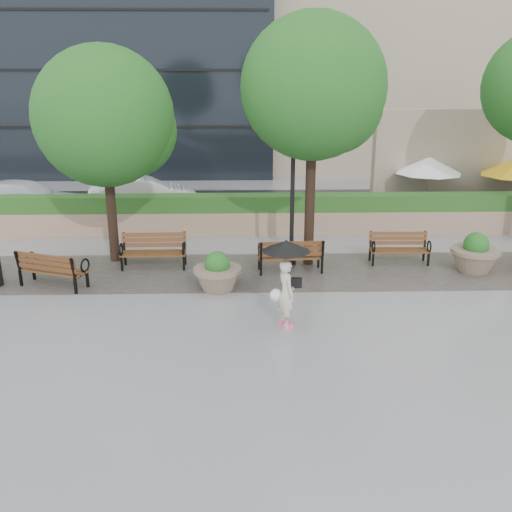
{
  "coord_description": "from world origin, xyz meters",
  "views": [
    {
      "loc": [
        -0.66,
        -12.06,
        5.38
      ],
      "look_at": [
        -0.3,
        1.06,
        1.1
      ],
      "focal_mm": 40.0,
      "sensor_mm": 36.0,
      "label": 1
    }
  ],
  "objects_px": {
    "planter_right": "(475,256)",
    "bench_2": "(290,262)",
    "planter_left": "(218,275)",
    "car_right": "(144,194)",
    "car_left": "(25,199)",
    "pedestrian": "(286,275)",
    "bench_0": "(53,277)",
    "bench_3": "(399,255)",
    "bench_1": "(154,258)",
    "lamppost": "(292,197)"
  },
  "relations": [
    {
      "from": "bench_2",
      "to": "bench_3",
      "type": "bearing_deg",
      "value": -172.47
    },
    {
      "from": "lamppost",
      "to": "car_right",
      "type": "bearing_deg",
      "value": 128.78
    },
    {
      "from": "bench_2",
      "to": "bench_1",
      "type": "bearing_deg",
      "value": -10.52
    },
    {
      "from": "planter_right",
      "to": "bench_2",
      "type": "bearing_deg",
      "value": 179.28
    },
    {
      "from": "planter_right",
      "to": "lamppost",
      "type": "xyz_separation_m",
      "value": [
        -5.08,
        0.77,
        1.55
      ]
    },
    {
      "from": "bench_3",
      "to": "pedestrian",
      "type": "relative_size",
      "value": 0.88
    },
    {
      "from": "car_left",
      "to": "planter_left",
      "type": "bearing_deg",
      "value": -132.39
    },
    {
      "from": "bench_0",
      "to": "lamppost",
      "type": "bearing_deg",
      "value": -143.92
    },
    {
      "from": "bench_1",
      "to": "bench_3",
      "type": "bearing_deg",
      "value": 0.89
    },
    {
      "from": "bench_1",
      "to": "car_left",
      "type": "height_order",
      "value": "car_left"
    },
    {
      "from": "lamppost",
      "to": "planter_right",
      "type": "bearing_deg",
      "value": -8.67
    },
    {
      "from": "bench_3",
      "to": "car_right",
      "type": "xyz_separation_m",
      "value": [
        -8.43,
        6.65,
        0.43
      ]
    },
    {
      "from": "planter_right",
      "to": "car_left",
      "type": "distance_m",
      "value": 16.27
    },
    {
      "from": "bench_3",
      "to": "planter_left",
      "type": "height_order",
      "value": "planter_left"
    },
    {
      "from": "bench_0",
      "to": "planter_left",
      "type": "xyz_separation_m",
      "value": [
        4.28,
        -0.33,
        0.12
      ]
    },
    {
      "from": "car_left",
      "to": "planter_right",
      "type": "bearing_deg",
      "value": -110.65
    },
    {
      "from": "bench_2",
      "to": "pedestrian",
      "type": "bearing_deg",
      "value": 79.52
    },
    {
      "from": "planter_left",
      "to": "car_left",
      "type": "distance_m",
      "value": 11.07
    },
    {
      "from": "planter_left",
      "to": "lamppost",
      "type": "xyz_separation_m",
      "value": [
        2.06,
        2.03,
        1.59
      ]
    },
    {
      "from": "bench_3",
      "to": "planter_right",
      "type": "xyz_separation_m",
      "value": [
        1.94,
        -0.71,
        0.17
      ]
    },
    {
      "from": "bench_3",
      "to": "planter_left",
      "type": "xyz_separation_m",
      "value": [
        -5.21,
        -1.97,
        0.13
      ]
    },
    {
      "from": "bench_0",
      "to": "planter_right",
      "type": "relative_size",
      "value": 1.43
    },
    {
      "from": "planter_right",
      "to": "car_left",
      "type": "bearing_deg",
      "value": 155.54
    },
    {
      "from": "bench_0",
      "to": "planter_right",
      "type": "xyz_separation_m",
      "value": [
        11.42,
        0.92,
        0.15
      ]
    },
    {
      "from": "planter_left",
      "to": "car_right",
      "type": "xyz_separation_m",
      "value": [
        -3.23,
        8.61,
        0.3
      ]
    },
    {
      "from": "bench_1",
      "to": "planter_right",
      "type": "relative_size",
      "value": 1.37
    },
    {
      "from": "bench_0",
      "to": "car_left",
      "type": "bearing_deg",
      "value": -45.06
    },
    {
      "from": "bench_0",
      "to": "lamppost",
      "type": "relative_size",
      "value": 0.43
    },
    {
      "from": "planter_right",
      "to": "lamppost",
      "type": "bearing_deg",
      "value": 171.33
    },
    {
      "from": "bench_3",
      "to": "car_right",
      "type": "bearing_deg",
      "value": 142.9
    },
    {
      "from": "bench_2",
      "to": "lamppost",
      "type": "distance_m",
      "value": 1.85
    },
    {
      "from": "lamppost",
      "to": "bench_1",
      "type": "bearing_deg",
      "value": -176.25
    },
    {
      "from": "car_left",
      "to": "bench_3",
      "type": "bearing_deg",
      "value": -111.27
    },
    {
      "from": "bench_1",
      "to": "planter_right",
      "type": "xyz_separation_m",
      "value": [
        9.02,
        -0.52,
        0.15
      ]
    },
    {
      "from": "bench_2",
      "to": "planter_left",
      "type": "bearing_deg",
      "value": 29.81
    },
    {
      "from": "bench_1",
      "to": "lamppost",
      "type": "relative_size",
      "value": 0.41
    },
    {
      "from": "planter_right",
      "to": "car_left",
      "type": "xyz_separation_m",
      "value": [
        -14.81,
        6.73,
        0.24
      ]
    },
    {
      "from": "bench_0",
      "to": "car_right",
      "type": "relative_size",
      "value": 0.45
    },
    {
      "from": "bench_1",
      "to": "car_left",
      "type": "bearing_deg",
      "value": 132.22
    },
    {
      "from": "planter_left",
      "to": "bench_2",
      "type": "bearing_deg",
      "value": 33.66
    },
    {
      "from": "bench_2",
      "to": "planter_right",
      "type": "distance_m",
      "value": 5.17
    },
    {
      "from": "bench_3",
      "to": "car_left",
      "type": "distance_m",
      "value": 14.21
    },
    {
      "from": "car_right",
      "to": "bench_2",
      "type": "bearing_deg",
      "value": -157.55
    },
    {
      "from": "planter_right",
      "to": "pedestrian",
      "type": "relative_size",
      "value": 0.69
    },
    {
      "from": "bench_1",
      "to": "car_right",
      "type": "relative_size",
      "value": 0.43
    },
    {
      "from": "lamppost",
      "to": "bench_2",
      "type": "bearing_deg",
      "value": -96.82
    },
    {
      "from": "bench_2",
      "to": "planter_right",
      "type": "xyz_separation_m",
      "value": [
        5.16,
        -0.07,
        0.15
      ]
    },
    {
      "from": "bench_3",
      "to": "car_right",
      "type": "height_order",
      "value": "car_right"
    },
    {
      "from": "bench_3",
      "to": "car_left",
      "type": "xyz_separation_m",
      "value": [
        -12.87,
        6.02,
        0.41
      ]
    },
    {
      "from": "car_left",
      "to": "pedestrian",
      "type": "bearing_deg",
      "value": -133.92
    }
  ]
}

